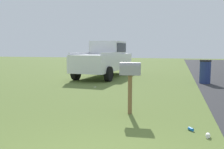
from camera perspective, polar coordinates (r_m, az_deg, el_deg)
The scene contains 6 objects.
mailbox at distance 6.01m, azimuth 4.35°, elevation 0.45°, with size 0.24×0.53×1.31m.
pickup_truck at distance 14.20m, azimuth -1.55°, elevation 3.98°, with size 5.63×2.37×2.09m.
trash_bin at distance 12.17m, azimuth 21.27°, elevation 0.65°, with size 0.53×0.53×1.12m.
litter_cup_midfield_b at distance 4.92m, azimuth 21.85°, elevation -13.32°, with size 0.08×0.08×0.10m, color white.
litter_wrapper_near_hydrant at distance 10.36m, azimuth -4.11°, elevation -2.97°, with size 0.12×0.08×0.01m, color silver.
litter_can_far_scatter at distance 5.20m, azimuth 18.24°, elevation -12.22°, with size 0.07×0.07×0.12m, color blue.
Camera 1 is at (-2.26, -0.92, 1.64)m, focal length 38.44 mm.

